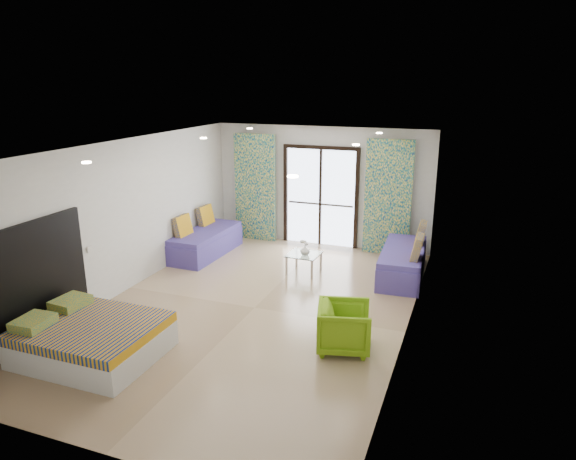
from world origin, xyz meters
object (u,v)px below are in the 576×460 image
(daybed_left, at_px, (205,241))
(bed, at_px, (91,339))
(coffee_table, at_px, (304,256))
(armchair, at_px, (344,325))
(daybed_right, at_px, (403,261))

(daybed_left, bearing_deg, bed, -80.02)
(coffee_table, height_order, armchair, armchair)
(bed, height_order, coffee_table, coffee_table)
(daybed_right, bearing_deg, coffee_table, -168.10)
(bed, relative_size, daybed_left, 0.91)
(daybed_right, xyz_separation_m, armchair, (-0.37, -3.13, 0.06))
(daybed_left, bearing_deg, coffee_table, -5.82)
(bed, height_order, daybed_right, daybed_right)
(daybed_left, relative_size, daybed_right, 0.97)
(coffee_table, bearing_deg, armchair, -60.51)
(daybed_right, bearing_deg, bed, -131.44)
(bed, xyz_separation_m, daybed_left, (-0.64, 4.34, 0.04))
(daybed_left, relative_size, armchair, 2.67)
(bed, xyz_separation_m, daybed_right, (3.59, 4.53, 0.05))
(daybed_left, xyz_separation_m, armchair, (3.86, -2.94, 0.07))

